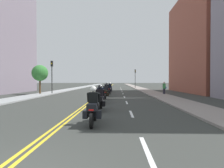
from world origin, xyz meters
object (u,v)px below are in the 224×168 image
motorcycle_5 (109,90)px  motorcycle_4 (107,91)px  motorcycle_7 (110,88)px  street_tree_0 (40,73)px  motorcycle_0 (93,109)px  motorcycle_1 (100,100)px  motorcycle_6 (110,88)px  traffic_light_far (135,75)px  pedestrian_1 (164,88)px  traffic_light_near (52,71)px  motorcycle_3 (106,93)px  motorcycle_2 (100,96)px

motorcycle_5 → motorcycle_4: bearing=-90.0°
motorcycle_7 → street_tree_0: bearing=-130.9°
motorcycle_0 → motorcycle_5: bearing=89.1°
motorcycle_0 → motorcycle_1: (-0.08, 4.05, -0.02)m
motorcycle_6 → traffic_light_far: traffic_light_far is taller
pedestrian_1 → street_tree_0: street_tree_0 is taller
traffic_light_far → motorcycle_7: bearing=-113.9°
motorcycle_1 → traffic_light_near: (-8.25, 15.61, 2.63)m
traffic_light_far → street_tree_0: bearing=-123.4°
motorcycle_3 → motorcycle_5: 7.62m
motorcycle_1 → motorcycle_5: motorcycle_1 is taller
motorcycle_4 → motorcycle_6: (0.09, 7.90, -0.01)m
motorcycle_5 → motorcycle_6: 4.30m
motorcycle_2 → pedestrian_1: pedestrian_1 is taller
motorcycle_3 → motorcycle_5: size_ratio=0.96×
motorcycle_5 → traffic_light_near: bearing=-173.4°
motorcycle_5 → motorcycle_1: bearing=-86.9°
motorcycle_1 → traffic_light_far: 38.57m
motorcycle_0 → traffic_light_far: traffic_light_far is taller
motorcycle_0 → motorcycle_3: size_ratio=1.01×
traffic_light_near → street_tree_0: (-1.45, -0.71, -0.30)m
motorcycle_1 → motorcycle_6: motorcycle_1 is taller
traffic_light_near → street_tree_0: bearing=-154.0°
motorcycle_1 → traffic_light_near: bearing=118.6°
motorcycle_2 → traffic_light_near: traffic_light_near is taller
motorcycle_7 → traffic_light_far: size_ratio=0.46×
motorcycle_4 → traffic_light_near: size_ratio=0.46×
motorcycle_4 → motorcycle_3: bearing=-90.8°
motorcycle_1 → motorcycle_6: (-0.15, 20.45, -0.01)m
motorcycle_3 → street_tree_0: bearing=144.5°
motorcycle_0 → traffic_light_far: size_ratio=0.47×
motorcycle_1 → traffic_light_far: size_ratio=0.46×
motorcycle_7 → traffic_light_far: traffic_light_far is taller
street_tree_0 → motorcycle_4: bearing=-14.0°
motorcycle_0 → motorcycle_2: (-0.41, 8.41, -0.04)m
motorcycle_0 → traffic_light_far: (5.52, 42.13, 2.62)m
motorcycle_5 → motorcycle_7: (-0.23, 8.63, -0.00)m
motorcycle_3 → motorcycle_4: size_ratio=1.00×
traffic_light_near → pedestrian_1: bearing=-2.6°
motorcycle_6 → motorcycle_7: motorcycle_7 is taller
motorcycle_1 → motorcycle_7: motorcycle_1 is taller
motorcycle_2 → motorcycle_6: motorcycle_6 is taller
motorcycle_1 → street_tree_0: (-9.70, 14.90, 2.32)m
motorcycle_3 → street_tree_0: (-9.56, 6.38, 2.33)m
motorcycle_3 → motorcycle_4: (-0.09, 4.02, 0.02)m
motorcycle_6 → motorcycle_2: bearing=-90.9°
motorcycle_7 → traffic_light_far: (5.88, 13.30, 2.65)m
motorcycle_3 → traffic_light_far: bearing=77.2°
motorcycle_4 → traffic_light_near: bearing=157.0°
motorcycle_0 → traffic_light_near: traffic_light_near is taller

